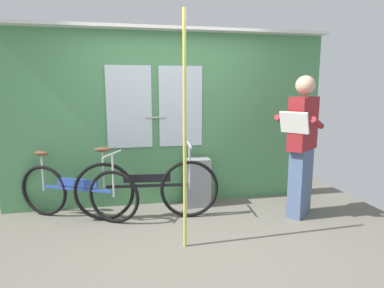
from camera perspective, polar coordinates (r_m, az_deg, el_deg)
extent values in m
cube|color=#666056|center=(3.85, -1.02, -15.97)|extent=(5.50, 4.04, 0.04)
cube|color=#4C8C56|center=(4.70, -3.85, 4.09)|extent=(4.50, 0.08, 2.38)
cube|color=silver|center=(4.59, -10.65, 6.19)|extent=(0.60, 0.02, 1.10)
cube|color=silver|center=(4.65, -1.95, 6.40)|extent=(0.60, 0.02, 1.10)
cylinder|color=#B2B2B7|center=(4.60, -6.21, 4.53)|extent=(0.28, 0.02, 0.02)
cube|color=silver|center=(4.63, -3.85, 19.01)|extent=(4.50, 0.28, 0.04)
torus|color=black|center=(4.21, -13.15, -8.75)|extent=(0.62, 0.33, 0.66)
torus|color=black|center=(4.74, -23.90, -7.27)|extent=(0.62, 0.33, 0.66)
cube|color=#2D4CB2|center=(4.44, -18.89, -7.26)|extent=(0.86, 0.44, 0.03)
cube|color=#2D4CB2|center=(4.41, -18.95, -6.27)|extent=(0.50, 0.26, 0.10)
cylinder|color=#B7B7BC|center=(4.67, -24.10, -4.39)|extent=(0.02, 0.02, 0.49)
ellipsoid|color=brown|center=(4.62, -24.31, -1.44)|extent=(0.22, 0.17, 0.06)
cylinder|color=#B7B7BC|center=(4.14, -13.30, -5.26)|extent=(0.02, 0.02, 0.53)
cylinder|color=#B7B7BC|center=(4.08, -13.44, -1.66)|extent=(0.22, 0.41, 0.02)
torus|color=black|center=(4.27, -0.43, -7.68)|extent=(0.74, 0.12, 0.74)
torus|color=black|center=(4.31, -14.73, -7.86)|extent=(0.74, 0.12, 0.74)
cube|color=black|center=(4.24, -7.63, -7.06)|extent=(1.00, 0.14, 0.03)
cube|color=black|center=(4.21, -7.66, -5.79)|extent=(0.58, 0.09, 0.10)
cylinder|color=#B7B7BC|center=(4.24, -14.88, -4.44)|extent=(0.02, 0.02, 0.53)
ellipsoid|color=brown|center=(4.18, -15.04, -0.92)|extent=(0.21, 0.11, 0.06)
cylinder|color=#B7B7BC|center=(4.19, -0.44, -3.97)|extent=(0.02, 0.02, 0.57)
cylinder|color=#B7B7BC|center=(4.14, -0.44, -0.14)|extent=(0.07, 0.44, 0.02)
cube|color=slate|center=(4.52, 17.90, -6.32)|extent=(0.38, 0.35, 0.87)
cube|color=maroon|center=(4.37, 18.42, 3.35)|extent=(0.51, 0.46, 0.65)
sphere|color=tan|center=(4.35, 18.76, 9.46)|extent=(0.24, 0.24, 0.24)
cube|color=silver|center=(4.11, 17.00, 3.51)|extent=(0.30, 0.33, 0.26)
cylinder|color=maroon|center=(4.16, 20.56, 3.39)|extent=(0.28, 0.24, 0.17)
cylinder|color=maroon|center=(4.33, 15.04, 3.89)|extent=(0.28, 0.24, 0.17)
cube|color=gray|center=(4.71, 0.86, -6.47)|extent=(0.34, 0.28, 0.67)
cylinder|color=#C6C14C|center=(3.31, -1.26, 1.73)|extent=(0.04, 0.04, 2.38)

